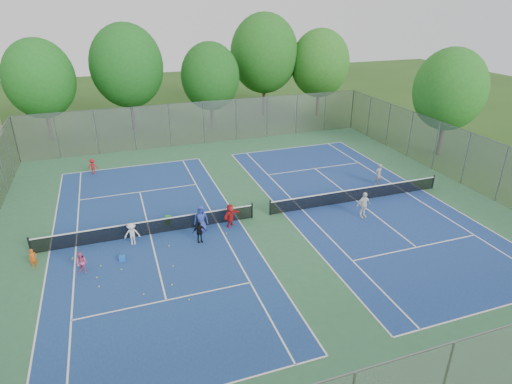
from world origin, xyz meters
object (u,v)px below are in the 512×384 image
at_px(instructor, 378,174).
at_px(net_left, 149,228).
at_px(ball_hopper, 168,221).
at_px(ball_crate, 122,258).
at_px(net_right, 357,195).

bearing_deg(instructor, net_left, -5.15).
bearing_deg(ball_hopper, ball_crate, -133.10).
distance_m(ball_crate, ball_hopper, 4.30).
distance_m(ball_crate, instructor, 19.20).
relative_size(ball_hopper, instructor, 0.37).
height_order(net_left, ball_hopper, net_left).
bearing_deg(net_right, ball_crate, -171.71).
bearing_deg(ball_crate, net_right, 8.29).
relative_size(net_right, ball_hopper, 21.21).
height_order(ball_crate, instructor, instructor).
relative_size(net_right, instructor, 7.77).
distance_m(net_left, net_right, 14.00).
relative_size(ball_crate, ball_hopper, 0.51).
relative_size(net_left, net_right, 1.00).
bearing_deg(instructor, ball_hopper, -7.68).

